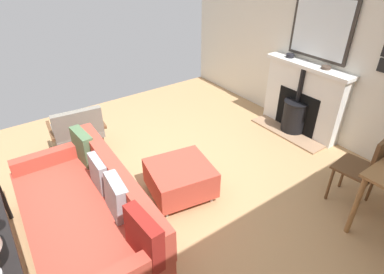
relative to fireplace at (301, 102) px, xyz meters
name	(u,v)px	position (x,y,z in m)	size (l,w,h in m)	color
ground_plane	(147,200)	(2.67, 0.04, -0.47)	(5.75, 5.45, 0.01)	tan
wall_left	(326,34)	(-0.20, 0.04, 0.98)	(0.12, 5.45, 2.90)	beige
fireplace	(301,102)	(0.00, 0.00, 0.00)	(0.52, 1.34, 1.06)	#9E7A5B
mirror_over_mantel	(321,27)	(-0.11, 0.00, 1.07)	(0.04, 0.91, 0.85)	#2D2823
mantel_bowl_near	(290,55)	(-0.02, -0.35, 0.62)	(0.12, 0.12, 0.06)	black
mantel_bowl_far	(326,67)	(-0.02, 0.26, 0.61)	(0.13, 0.13, 0.04)	#47382D
sofa	(89,215)	(3.37, 0.24, -0.12)	(0.99, 1.93, 0.82)	#B2B2B7
ottoman	(180,178)	(2.31, 0.19, -0.22)	(0.78, 0.75, 0.41)	#B2B2B7
armchair_accent	(78,129)	(2.97, -1.23, -0.03)	(0.73, 0.65, 0.77)	brown
dining_chair_near_fireplace	(367,166)	(0.81, 1.45, 0.07)	(0.44, 0.44, 0.91)	brown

